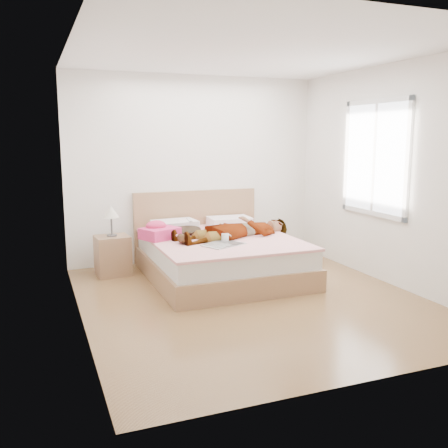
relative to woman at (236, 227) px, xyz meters
name	(u,v)px	position (x,y,z in m)	size (l,w,h in m)	color
ground	(252,299)	(-0.22, -0.99, -0.63)	(4.00, 4.00, 0.00)	#4C2E17
woman	(236,227)	(0.00, 0.00, 0.00)	(0.63, 1.69, 0.23)	white
hair	(183,229)	(-0.57, 0.45, -0.07)	(0.47, 0.58, 0.09)	black
phone	(189,220)	(-0.50, 0.40, 0.06)	(0.04, 0.09, 0.01)	silver
room_shell	(375,158)	(1.55, -0.69, 0.87)	(4.00, 4.00, 4.00)	white
bed	(219,254)	(-0.22, 0.04, -0.35)	(1.80, 2.08, 1.00)	#8E6441
towel	(159,231)	(-0.96, 0.18, -0.02)	(0.53, 0.49, 0.22)	#D83A63
magazine	(224,244)	(-0.35, -0.46, -0.11)	(0.56, 0.48, 0.03)	white
coffee_mug	(225,238)	(-0.27, -0.31, -0.06)	(0.13, 0.09, 0.10)	white
plush_toy	(183,239)	(-0.77, -0.21, -0.06)	(0.16, 0.22, 0.11)	black
nightstand	(113,252)	(-1.48, 0.56, -0.33)	(0.44, 0.40, 0.90)	olive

